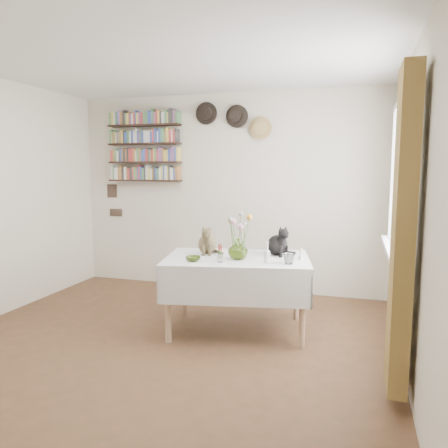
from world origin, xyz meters
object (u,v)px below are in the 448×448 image
(black_cat, at_px, (277,240))
(bookshelf_unit, at_px, (144,147))
(dining_table, at_px, (237,275))
(tabby_cat, at_px, (207,239))
(flower_vase, at_px, (238,249))

(black_cat, height_order, bookshelf_unit, bookshelf_unit)
(dining_table, bearing_deg, bookshelf_unit, 140.72)
(tabby_cat, xyz_separation_m, black_cat, (0.67, 0.13, 0.01))
(dining_table, bearing_deg, flower_vase, -69.99)
(black_cat, xyz_separation_m, flower_vase, (-0.31, -0.31, -0.05))
(black_cat, distance_m, flower_vase, 0.44)
(black_cat, relative_size, bookshelf_unit, 0.30)
(black_cat, distance_m, bookshelf_unit, 2.47)
(flower_vase, height_order, bookshelf_unit, bookshelf_unit)
(dining_table, height_order, black_cat, black_cat)
(tabby_cat, height_order, flower_vase, tabby_cat)
(dining_table, relative_size, flower_vase, 7.74)
(black_cat, bearing_deg, flower_vase, 179.90)
(tabby_cat, height_order, black_cat, black_cat)
(tabby_cat, bearing_deg, flower_vase, -42.54)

